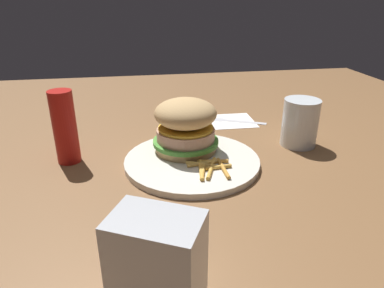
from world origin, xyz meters
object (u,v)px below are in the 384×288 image
fries_pile (209,167)px  ketchup_bottle (65,127)px  napkin (232,121)px  plate (192,161)px  salt_shaker (300,117)px  fork (232,120)px  drink_glass (300,126)px  sandwich (186,125)px  napkin_dispenser (157,264)px

fries_pile → ketchup_bottle: ketchup_bottle is taller
napkin → ketchup_bottle: ketchup_bottle is taller
plate → salt_shaker: bearing=-63.2°
plate → fries_pile: size_ratio=3.20×
fork → drink_glass: (-0.17, -0.10, 0.04)m
sandwich → ketchup_bottle: ketchup_bottle is taller
drink_glass → napkin_dispenser: size_ratio=0.92×
fries_pile → salt_shaker: (0.19, -0.26, 0.01)m
napkin_dispenser → fries_pile: bearing=-85.8°
ketchup_bottle → salt_shaker: (0.09, -0.52, -0.04)m
napkin → salt_shaker: size_ratio=2.00×
salt_shaker → sandwich: bearing=109.7°
fries_pile → sandwich: bearing=18.8°
napkin → plate: bearing=147.2°
sandwich → drink_glass: (0.01, -0.25, -0.02)m
drink_glass → ketchup_bottle: bearing=90.0°
napkin_dispenser → salt_shaker: bearing=-102.2°
napkin → ketchup_bottle: 0.42m
fork → salt_shaker: bearing=-116.5°
plate → drink_glass: (0.05, -0.24, 0.04)m
sandwich → fork: size_ratio=0.80×
fork → napkin_dispenser: 0.59m
napkin → ketchup_bottle: bearing=113.9°
ketchup_bottle → salt_shaker: 0.53m
plate → napkin: (0.22, -0.14, -0.01)m
plate → napkin_dispenser: bearing=164.2°
napkin → napkin_dispenser: 0.59m
salt_shaker → ketchup_bottle: bearing=100.1°
fork → drink_glass: bearing=-148.8°
ketchup_bottle → drink_glass: bearing=-90.0°
plate → salt_shaker: 0.32m
fries_pile → drink_glass: bearing=-65.2°
napkin_dispenser → ketchup_bottle: bearing=-41.7°
napkin_dispenser → fork: bearing=-86.1°
sandwich → drink_glass: sandwich is taller
drink_glass → napkin_dispenser: 0.50m
salt_shaker → drink_glass: bearing=152.7°
napkin_dispenser → ketchup_bottle: 0.40m
napkin → drink_glass: drink_glass is taller
napkin → fork: 0.00m
sandwich → drink_glass: 0.25m
ketchup_bottle → plate: bearing=-102.9°
plate → napkin_dispenser: napkin_dispenser is taller
ketchup_bottle → fries_pile: bearing=-111.2°
ketchup_bottle → salt_shaker: bearing=-79.9°
napkin_dispenser → sandwich: bearing=-76.2°
napkin → napkin_dispenser: napkin_dispenser is taller
sandwich → napkin: 0.24m
plate → ketchup_bottle: size_ratio=1.83×
napkin_dispenser → salt_shaker: napkin_dispenser is taller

